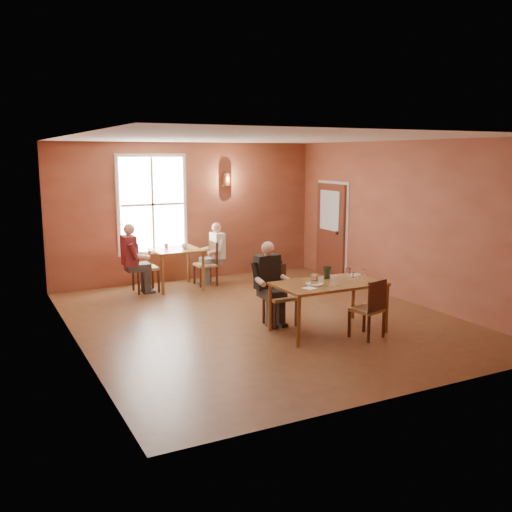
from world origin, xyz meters
name	(u,v)px	position (x,y,z in m)	size (l,w,h in m)	color
ground	(261,319)	(0.00, 0.00, 0.00)	(6.00, 7.00, 0.01)	brown
wall_back	(188,212)	(0.00, 3.50, 1.50)	(6.00, 0.04, 3.00)	brown
wall_front	(408,268)	(0.00, -3.50, 1.50)	(6.00, 0.04, 3.00)	brown
wall_left	(73,244)	(-3.00, 0.00, 1.50)	(0.04, 7.00, 3.00)	brown
wall_right	(403,221)	(3.00, 0.00, 1.50)	(0.04, 7.00, 3.00)	brown
ceiling	(262,138)	(0.00, 0.00, 3.00)	(6.00, 7.00, 0.04)	white
window	(152,205)	(-0.80, 3.45, 1.70)	(1.36, 0.10, 1.96)	white
door	(330,231)	(2.94, 2.30, 1.05)	(0.12, 1.04, 2.10)	maroon
wall_sconce	(227,179)	(0.90, 3.40, 2.20)	(0.16, 0.16, 0.28)	brown
main_table	(328,307)	(0.61, -1.08, 0.39)	(1.68, 0.94, 0.79)	brown
chair_diner_main	(280,296)	(0.11, -0.43, 0.48)	(0.43, 0.43, 0.97)	#592A11
diner_main	(281,286)	(0.11, -0.46, 0.65)	(0.52, 0.52, 1.30)	black
chair_empty	(367,308)	(0.97, -1.59, 0.45)	(0.40, 0.40, 0.91)	brown
plate_food	(314,284)	(0.34, -1.10, 0.80)	(0.28, 0.28, 0.04)	white
sandwich	(314,279)	(0.41, -0.98, 0.84)	(0.09, 0.09, 0.11)	tan
goblet_a	(348,273)	(1.03, -1.00, 0.88)	(0.08, 0.08, 0.19)	white
goblet_b	(364,274)	(1.22, -1.16, 0.88)	(0.08, 0.08, 0.19)	white
goblet_c	(355,277)	(0.97, -1.26, 0.87)	(0.07, 0.07, 0.18)	white
menu_stand	(327,272)	(0.75, -0.83, 0.88)	(0.12, 0.06, 0.20)	#234229
knife	(336,286)	(0.57, -1.32, 0.79)	(0.20, 0.02, 0.00)	white
napkin	(309,288)	(0.14, -1.28, 0.79)	(0.17, 0.17, 0.01)	white
side_plate	(355,275)	(1.31, -0.83, 0.79)	(0.17, 0.17, 0.01)	white
sunglasses	(370,283)	(1.15, -1.41, 0.79)	(0.12, 0.04, 0.01)	black
second_table	(176,269)	(-0.53, 2.81, 0.41)	(0.94, 0.94, 0.83)	brown
chair_diner_white	(205,264)	(0.12, 2.81, 0.46)	(0.41, 0.41, 0.92)	#562D14
diner_white	(207,256)	(0.15, 2.81, 0.63)	(0.51, 0.51, 1.26)	silver
chair_diner_maroon	(145,267)	(-1.18, 2.81, 0.51)	(0.45, 0.45, 1.02)	#542A14
diner_maroon	(144,258)	(-1.21, 2.81, 0.68)	(0.55, 0.55, 1.37)	maroon
cup_a	(185,246)	(-0.36, 2.72, 0.88)	(0.13, 0.13, 0.11)	white
cup_b	(166,246)	(-0.68, 2.96, 0.88)	(0.10, 0.10, 0.10)	white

